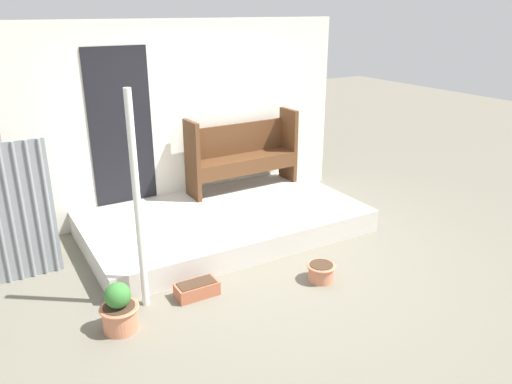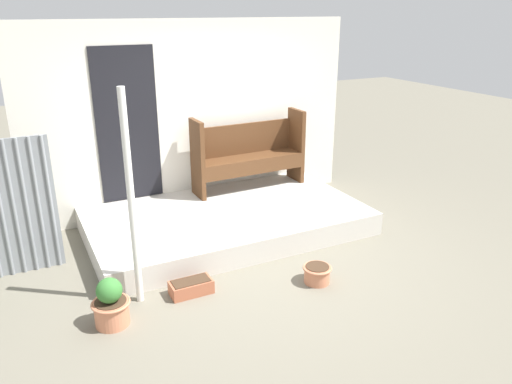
# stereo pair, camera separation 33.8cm
# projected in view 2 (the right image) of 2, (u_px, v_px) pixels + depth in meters

# --- Properties ---
(ground_plane) EXTENTS (24.00, 24.00, 0.00)m
(ground_plane) POSITION_uv_depth(u_px,v_px,m) (265.00, 263.00, 5.68)
(ground_plane) COLOR #706B5B
(porch_slab) EXTENTS (3.45, 1.96, 0.29)m
(porch_slab) POSITION_uv_depth(u_px,v_px,m) (227.00, 221.00, 6.43)
(porch_slab) COLOR beige
(porch_slab) RESTS_ON ground_plane
(house_wall) EXTENTS (4.65, 0.08, 2.60)m
(house_wall) POSITION_uv_depth(u_px,v_px,m) (193.00, 118.00, 6.86)
(house_wall) COLOR white
(house_wall) RESTS_ON ground_plane
(support_post) EXTENTS (0.07, 0.07, 2.10)m
(support_post) POSITION_uv_depth(u_px,v_px,m) (131.00, 202.00, 4.59)
(support_post) COLOR white
(support_post) RESTS_ON ground_plane
(bench) EXTENTS (1.63, 0.43, 1.06)m
(bench) POSITION_uv_depth(u_px,v_px,m) (248.00, 151.00, 7.05)
(bench) COLOR #54331C
(bench) RESTS_ON porch_slab
(flower_pot_left) EXTENTS (0.35, 0.35, 0.47)m
(flower_pot_left) POSITION_uv_depth(u_px,v_px,m) (111.00, 305.00, 4.51)
(flower_pot_left) COLOR tan
(flower_pot_left) RESTS_ON ground_plane
(flower_pot_middle) EXTENTS (0.31, 0.31, 0.19)m
(flower_pot_middle) POSITION_uv_depth(u_px,v_px,m) (317.00, 273.00, 5.24)
(flower_pot_middle) COLOR tan
(flower_pot_middle) RESTS_ON ground_plane
(planter_box_rect) EXTENTS (0.43, 0.22, 0.15)m
(planter_box_rect) POSITION_uv_depth(u_px,v_px,m) (191.00, 287.00, 5.04)
(planter_box_rect) COLOR #B26042
(planter_box_rect) RESTS_ON ground_plane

